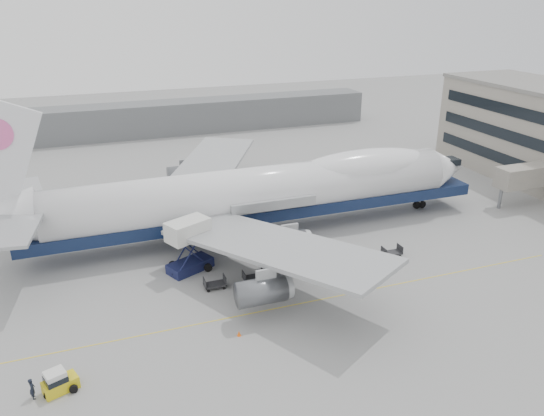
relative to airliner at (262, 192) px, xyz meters
name	(u,v)px	position (x,y,z in m)	size (l,w,h in m)	color
ground	(292,274)	(-0.64, -12.00, -5.62)	(260.00, 260.00, 0.00)	gray
apron_line	(314,301)	(-0.64, -18.00, -5.62)	(60.00, 0.15, 0.01)	gold
hangar	(130,121)	(-10.64, 58.00, -2.12)	(110.00, 8.00, 7.00)	slate
airliner	(262,192)	(0.00, 0.00, 0.00)	(67.00, 55.30, 19.98)	white
catering_truck	(189,243)	(-11.12, -7.15, -2.18)	(5.63, 4.87, 6.12)	#171D47
baggage_tug	(59,382)	(-24.94, -23.26, -4.77)	(2.94, 2.22, 1.92)	yellow
ground_worker	(32,389)	(-26.84, -23.43, -4.71)	(0.66, 0.44, 1.82)	black
traffic_cone	(239,333)	(-9.53, -21.10, -5.38)	(0.35, 0.35, 0.52)	#FF5F0D
dolly_0	(215,284)	(-9.50, -12.06, -5.09)	(2.30, 1.35, 1.30)	#2D2D30
dolly_1	(254,277)	(-5.15, -12.06, -5.09)	(2.30, 1.35, 1.30)	#2D2D30
dolly_2	(291,270)	(-0.81, -12.06, -5.09)	(2.30, 1.35, 1.30)	#2D2D30
dolly_3	(326,264)	(3.53, -12.06, -5.09)	(2.30, 1.35, 1.30)	#2D2D30
dolly_4	(359,258)	(7.87, -12.06, -5.09)	(2.30, 1.35, 1.30)	#2D2D30
dolly_5	(392,252)	(12.22, -12.06, -5.09)	(2.30, 1.35, 1.30)	#2D2D30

